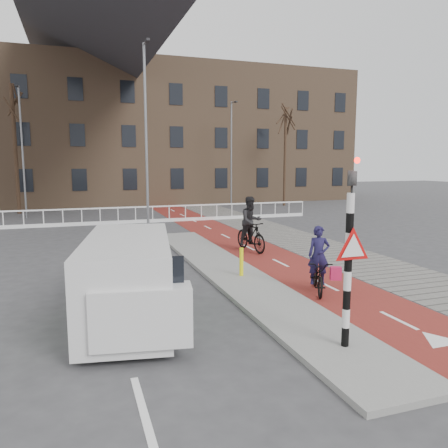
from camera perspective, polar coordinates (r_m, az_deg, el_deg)
name	(u,v)px	position (r m, az deg, el deg)	size (l,w,h in m)	color
ground	(317,314)	(10.75, 12.06, -11.38)	(120.00, 120.00, 0.00)	#38383A
bike_lane	(232,240)	(20.17, 1.11, -2.05)	(2.50, 60.00, 0.01)	maroon
sidewalk	(287,236)	(21.28, 8.22, -1.60)	(3.00, 60.00, 0.01)	slate
curb_island	(232,273)	(13.91, 1.02, -6.45)	(1.80, 16.00, 0.12)	gray
traffic_signal	(349,248)	(8.27, 16.07, -3.09)	(0.80, 0.80, 3.68)	black
bollard	(241,262)	(13.32, 2.29, -4.95)	(0.12, 0.12, 0.86)	#F6ED0D
cyclist_near	(319,270)	(12.22, 12.24, -5.95)	(1.26, 1.85, 1.84)	black
cyclist_far	(251,229)	(17.40, 3.52, -0.64)	(1.06, 2.14, 2.20)	black
van	(128,278)	(9.92, -12.42, -6.96)	(2.49, 4.67, 1.91)	silver
railing	(82,220)	(25.87, -18.07, 0.47)	(28.00, 0.10, 0.99)	silver
townhouse_row	(99,113)	(40.95, -16.02, 13.74)	(46.00, 10.00, 15.90)	#7F6047
tree_mid	(15,150)	(33.43, -25.59, 8.73)	(0.26, 0.26, 8.77)	black
tree_right	(285,157)	(36.34, 7.97, 8.64)	(0.21, 0.21, 7.92)	black
streetlight_near	(146,143)	(20.73, -10.12, 10.35)	(0.12, 0.12, 8.84)	slate
streetlight_left	(23,153)	(30.48, -24.81, 8.38)	(0.12, 0.12, 8.21)	slate
streetlight_right	(231,155)	(34.97, 0.96, 9.00)	(0.12, 0.12, 8.24)	slate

